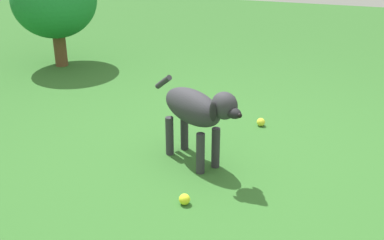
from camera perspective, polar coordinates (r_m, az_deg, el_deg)
ground at (r=3.26m, az=3.25°, el=-4.49°), size 14.00×14.00×0.00m
dog at (r=3.00m, az=0.60°, el=1.20°), size 0.51×0.76×0.59m
tennis_ball_0 at (r=2.72m, az=-0.93°, el=-9.76°), size 0.07×0.07×0.07m
tennis_ball_1 at (r=3.76m, az=8.50°, el=-0.26°), size 0.07×0.07×0.07m
shrub_far at (r=5.39m, az=-16.62°, el=14.05°), size 0.98×0.89×1.16m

